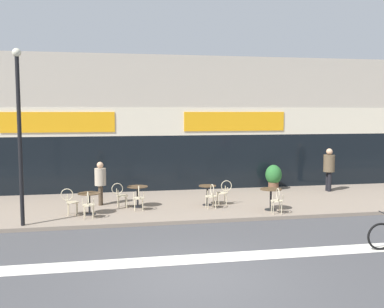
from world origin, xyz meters
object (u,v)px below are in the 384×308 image
(cafe_chair_1_near, at_px, (139,196))
(pedestrian_far_end, at_px, (329,166))
(cafe_chair_1_side, at_px, (120,194))
(planter_pot, at_px, (274,176))
(cafe_chair_0_near, at_px, (88,203))
(cafe_chair_2_near, at_px, (211,194))
(bistro_table_3, at_px, (271,195))
(bistro_table_2, at_px, (207,191))
(bistro_table_1, at_px, (138,192))
(cafe_chair_2_side, at_px, (224,191))
(cafe_chair_0_side, at_px, (70,200))
(lamp_post, at_px, (19,125))
(cafe_chair_3_near, at_px, (277,199))
(pedestrian_near_end, at_px, (100,179))
(bistro_table_0, at_px, (89,199))

(cafe_chair_1_near, relative_size, pedestrian_far_end, 0.49)
(cafe_chair_1_side, xyz_separation_m, planter_pot, (6.79, 2.58, 0.08))
(cafe_chair_0_near, distance_m, cafe_chair_2_near, 4.29)
(bistro_table_3, relative_size, cafe_chair_0_near, 0.83)
(bistro_table_2, relative_size, bistro_table_3, 0.97)
(bistro_table_1, distance_m, pedestrian_far_end, 8.55)
(cafe_chair_1_near, bearing_deg, cafe_chair_2_side, -79.66)
(cafe_chair_0_side, xyz_separation_m, planter_pot, (8.46, 3.43, 0.08))
(planter_pot, bearing_deg, cafe_chair_1_side, -159.19)
(cafe_chair_2_side, relative_size, lamp_post, 0.17)
(cafe_chair_0_side, height_order, lamp_post, lamp_post)
(pedestrian_far_end, bearing_deg, cafe_chair_1_side, -167.89)
(cafe_chair_1_near, bearing_deg, planter_pot, -60.65)
(bistro_table_3, distance_m, cafe_chair_3_near, 0.63)
(bistro_table_1, bearing_deg, bistro_table_2, -3.46)
(cafe_chair_0_side, relative_size, cafe_chair_1_side, 1.00)
(planter_pot, bearing_deg, cafe_chair_3_near, -109.61)
(lamp_post, distance_m, pedestrian_near_end, 4.06)
(cafe_chair_2_near, bearing_deg, pedestrian_near_end, 66.85)
(pedestrian_far_end, bearing_deg, cafe_chair_0_side, -165.19)
(bistro_table_3, relative_size, pedestrian_far_end, 0.41)
(lamp_post, bearing_deg, planter_pot, 24.99)
(bistro_table_3, bearing_deg, pedestrian_near_end, 161.23)
(bistro_table_3, height_order, cafe_chair_0_side, cafe_chair_0_side)
(cafe_chair_1_side, bearing_deg, bistro_table_2, -9.53)
(bistro_table_1, relative_size, cafe_chair_0_near, 0.84)
(cafe_chair_2_near, xyz_separation_m, pedestrian_far_end, (5.80, 2.50, 0.58))
(pedestrian_near_end, height_order, pedestrian_far_end, pedestrian_far_end)
(bistro_table_0, height_order, pedestrian_far_end, pedestrian_far_end)
(cafe_chair_3_near, relative_size, planter_pot, 0.83)
(pedestrian_far_end, bearing_deg, cafe_chair_2_side, -158.86)
(cafe_chair_2_side, bearing_deg, bistro_table_3, 140.75)
(bistro_table_1, height_order, cafe_chair_2_side, cafe_chair_2_side)
(cafe_chair_1_side, xyz_separation_m, lamp_post, (-2.98, -1.97, 2.53))
(cafe_chair_0_near, xyz_separation_m, planter_pot, (7.84, 4.05, 0.08))
(lamp_post, bearing_deg, pedestrian_near_end, 48.81)
(cafe_chair_3_near, bearing_deg, cafe_chair_1_side, 77.11)
(cafe_chair_0_side, relative_size, pedestrian_near_end, 0.56)
(cafe_chair_0_side, bearing_deg, bistro_table_3, -2.48)
(cafe_chair_3_near, relative_size, pedestrian_far_end, 0.49)
(cafe_chair_2_near, bearing_deg, bistro_table_1, 69.93)
(bistro_table_0, xyz_separation_m, bistro_table_1, (1.67, 0.86, 0.02))
(bistro_table_0, bearing_deg, pedestrian_far_end, 14.42)
(cafe_chair_0_near, relative_size, pedestrian_far_end, 0.49)
(cafe_chair_0_side, relative_size, pedestrian_far_end, 0.49)
(cafe_chair_0_side, xyz_separation_m, cafe_chair_2_side, (5.47, 0.70, 0.00))
(bistro_table_3, relative_size, planter_pot, 0.69)
(planter_pot, height_order, lamp_post, lamp_post)
(bistro_table_3, distance_m, cafe_chair_0_near, 6.23)
(bistro_table_1, relative_size, bistro_table_3, 1.01)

